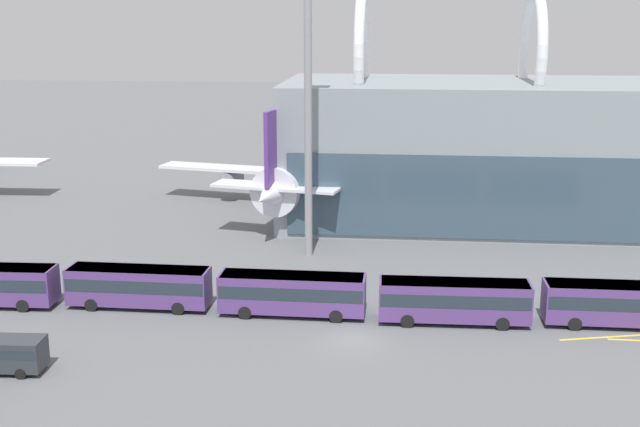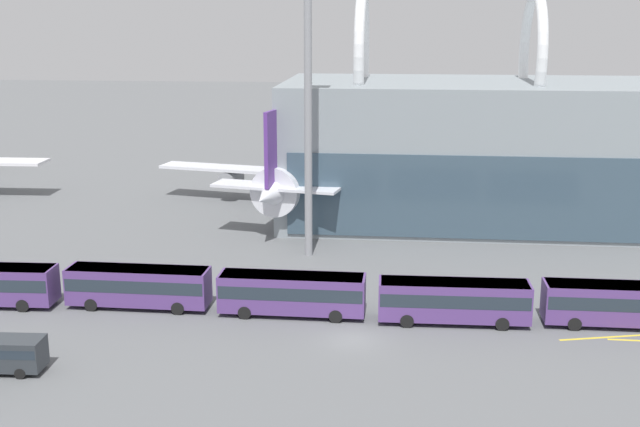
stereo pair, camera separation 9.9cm
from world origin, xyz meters
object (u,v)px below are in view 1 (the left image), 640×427
Objects in this scene: shuttle_bus_5 at (621,302)px; service_van_foreground at (1,352)px; airliner_at_gate_far at (321,165)px; shuttle_bus_4 at (454,299)px; floodlight_mast at (308,70)px; shuttle_bus_3 at (292,292)px; shuttle_bus_2 at (139,285)px.

service_van_foreground is (-41.27, -11.95, -0.54)m from shuttle_bus_5.
airliner_at_gate_far is 7.43× the size of service_van_foreground.
shuttle_bus_4 is 1.00× the size of shuttle_bus_5.
airliner_at_gate_far is 50.96m from service_van_foreground.
shuttle_bus_3 is at bearing -88.00° from floodlight_mast.
shuttle_bus_3 is 1.00× the size of shuttle_bus_5.
airliner_at_gate_far is at bearing 108.98° from shuttle_bus_4.
airliner_at_gate_far is at bearing 92.49° from floodlight_mast.
airliner_at_gate_far is 39.51m from shuttle_bus_4.
shuttle_bus_2 and shuttle_bus_3 have the same top height.
shuttle_bus_2 is 2.01× the size of service_van_foreground.
shuttle_bus_3 is 12.09m from shuttle_bus_4.
shuttle_bus_2 is 1.00× the size of shuttle_bus_3.
shuttle_bus_5 is at bearing 0.27° from shuttle_bus_2.
shuttle_bus_5 is (12.08, 0.57, 0.00)m from shuttle_bus_4.
shuttle_bus_4 is 2.01× the size of service_van_foreground.
shuttle_bus_2 is at bearing -127.01° from floodlight_mast.
shuttle_bus_4 is at bearing -51.92° from floodlight_mast.
floodlight_mast is at bearing 92.49° from shuttle_bus_3.
shuttle_bus_4 and shuttle_bus_5 have the same top height.
shuttle_bus_3 and shuttle_bus_4 have the same top height.
shuttle_bus_4 is at bearing -177.03° from shuttle_bus_5.
shuttle_bus_3 is 22.13m from floodlight_mast.
shuttle_bus_3 is (12.08, -0.44, 0.00)m from shuttle_bus_2.
airliner_at_gate_far reaches higher than shuttle_bus_5.
shuttle_bus_3 and shuttle_bus_5 have the same top height.
service_van_foreground is at bearing -145.01° from shuttle_bus_3.
floodlight_mast is at bearing 53.66° from shuttle_bus_2.
shuttle_bus_3 is 2.01× the size of service_van_foreground.
floodlight_mast reaches higher than shuttle_bus_3.
shuttle_bus_5 is at bearing 0.95° from shuttle_bus_3.
airliner_at_gate_far is at bearing 92.77° from shuttle_bus_3.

